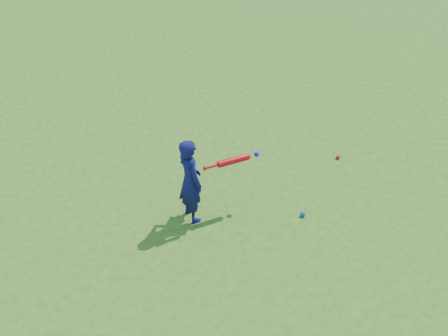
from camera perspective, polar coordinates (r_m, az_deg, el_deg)
The scene contains 5 objects.
ground at distance 7.46m, azimuth -8.19°, elevation -3.25°, with size 80.00×80.00×0.00m, color #346718.
child at distance 6.65m, azimuth -3.88°, elevation -1.46°, with size 0.46×0.30×1.26m, color #0F1149.
ground_ball_red at distance 8.38m, azimuth 12.89°, elevation 1.21°, with size 0.06×0.06×0.06m, color red.
ground_ball_blue at distance 7.10m, azimuth 9.00°, elevation -5.22°, with size 0.07×0.07×0.07m, color blue.
bat_swing at distance 6.73m, azimuth 1.30°, elevation 0.92°, with size 0.79×0.33×0.09m.
Camera 1 is at (0.40, -5.87, 4.58)m, focal length 40.00 mm.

